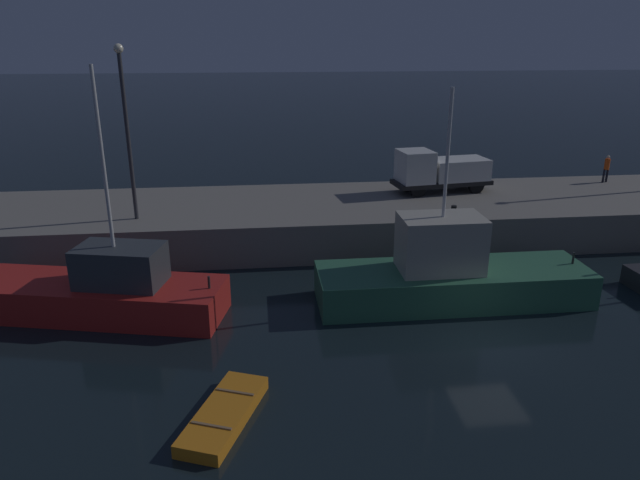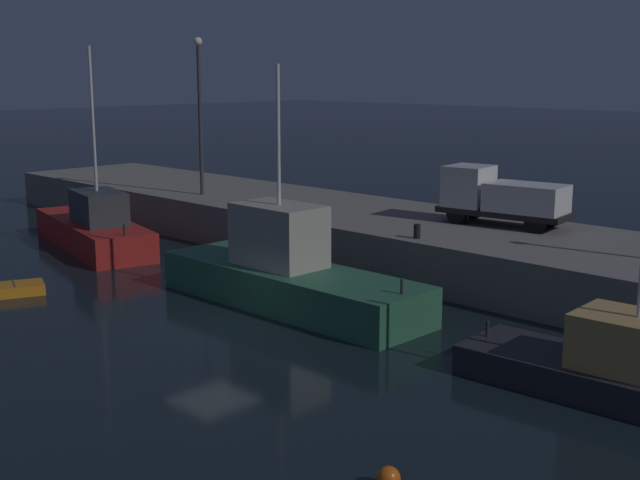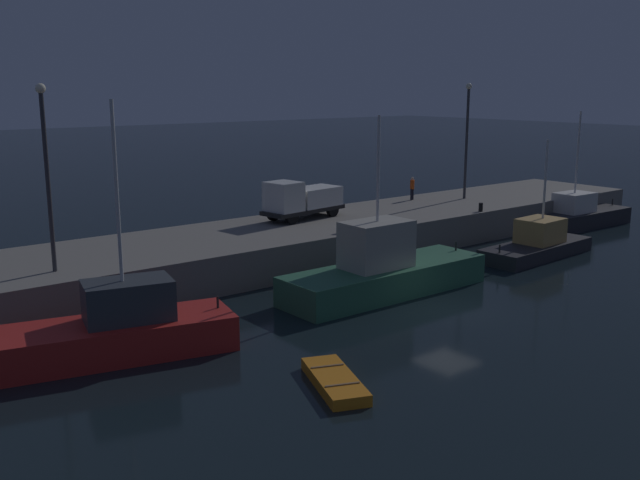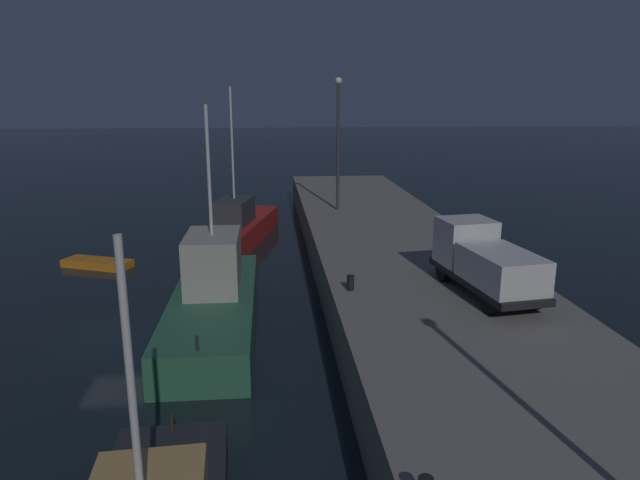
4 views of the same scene
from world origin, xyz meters
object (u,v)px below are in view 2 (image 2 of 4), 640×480
object	(u,v)px
lamp_post_west	(200,104)
bollard_central	(417,231)
fishing_trawler_green	(618,370)
mooring_buoy_near	(389,478)
fishing_trawler_red	(288,275)
fishing_boat_white	(94,229)
utility_truck	(500,197)

from	to	relation	value
lamp_post_west	bollard_central	bearing A→B (deg)	-5.21
fishing_trawler_green	mooring_buoy_near	world-z (taller)	fishing_trawler_green
lamp_post_west	mooring_buoy_near	bearing A→B (deg)	-30.23
mooring_buoy_near	bollard_central	xyz separation A→B (m)	(-9.89, 13.56, 2.10)
fishing_trawler_red	fishing_boat_white	size ratio (longest dim) A/B	1.08
fishing_trawler_red	fishing_boat_white	xyz separation A→B (m)	(-14.33, 0.31, -0.18)
lamp_post_west	fishing_trawler_red	bearing A→B (deg)	-25.90
fishing_trawler_red	fishing_boat_white	bearing A→B (deg)	178.75
fishing_trawler_green	lamp_post_west	bearing A→B (deg)	165.79
mooring_buoy_near	lamp_post_west	bearing A→B (deg)	149.77
fishing_boat_white	mooring_buoy_near	bearing A→B (deg)	-18.10
fishing_trawler_red	lamp_post_west	distance (m)	16.57
fishing_trawler_red	lamp_post_west	size ratio (longest dim) A/B	1.38
fishing_trawler_red	bollard_central	distance (m)	5.78
fishing_boat_white	fishing_trawler_green	bearing A→B (deg)	-0.71
fishing_boat_white	utility_truck	distance (m)	19.74
mooring_buoy_near	fishing_boat_white	bearing A→B (deg)	161.90
fishing_trawler_green	lamp_post_west	world-z (taller)	lamp_post_west
fishing_trawler_red	fishing_boat_white	distance (m)	14.33
fishing_boat_white	bollard_central	xyz separation A→B (m)	(16.20, 5.03, 1.35)
fishing_boat_white	mooring_buoy_near	distance (m)	27.45
fishing_boat_white	fishing_trawler_green	size ratio (longest dim) A/B	1.23
lamp_post_west	utility_truck	distance (m)	17.30
fishing_trawler_red	utility_truck	distance (m)	10.77
bollard_central	lamp_post_west	bearing A→B (deg)	174.79
utility_truck	bollard_central	xyz separation A→B (m)	(-0.71, -4.89, -0.96)
mooring_buoy_near	utility_truck	size ratio (longest dim) A/B	0.09
fishing_trawler_green	bollard_central	xyz separation A→B (m)	(-11.05, 5.37, 1.56)
lamp_post_west	utility_truck	size ratio (longest dim) A/B	1.42
utility_truck	bollard_central	bearing A→B (deg)	-98.29
mooring_buoy_near	bollard_central	size ratio (longest dim) A/B	0.88
mooring_buoy_near	utility_truck	bearing A→B (deg)	116.44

